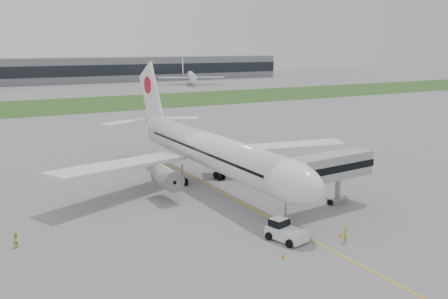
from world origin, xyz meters
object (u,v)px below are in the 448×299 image
pushback_tug (285,231)px  ground_crew_near (345,234)px  airliner (207,149)px  jet_bridge (320,170)px

pushback_tug → ground_crew_near: bearing=-49.8°
pushback_tug → ground_crew_near: size_ratio=2.67×
airliner → ground_crew_near: bearing=-84.3°
airliner → jet_bridge: airliner is taller
airliner → pushback_tug: 23.83m
pushback_tug → ground_crew_near: (5.25, -3.74, -0.12)m
airliner → jet_bridge: size_ratio=3.45×
ground_crew_near → jet_bridge: bearing=-143.0°
airliner → pushback_tug: airliner is taller
pushback_tug → jet_bridge: 12.19m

